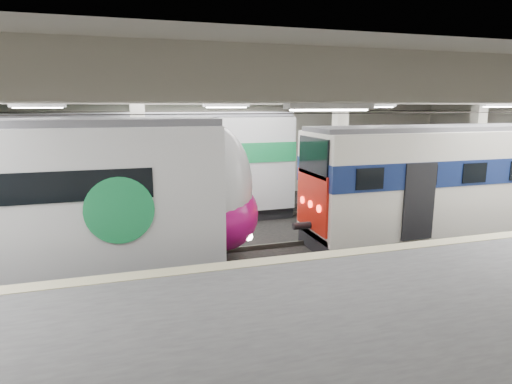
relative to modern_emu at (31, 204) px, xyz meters
name	(u,v)px	position (x,y,z in m)	size (l,w,h in m)	color
station_hall	(258,169)	(6.08, -1.74, 0.98)	(36.00, 24.00, 5.75)	black
modern_emu	(31,204)	(0.00, 0.00, 0.00)	(14.34, 2.96, 4.60)	silver
older_rer	(465,179)	(14.83, 0.00, -0.04)	(12.74, 2.81, 4.24)	silver
far_train	(119,168)	(2.28, 5.50, 0.14)	(14.71, 3.30, 4.65)	silver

